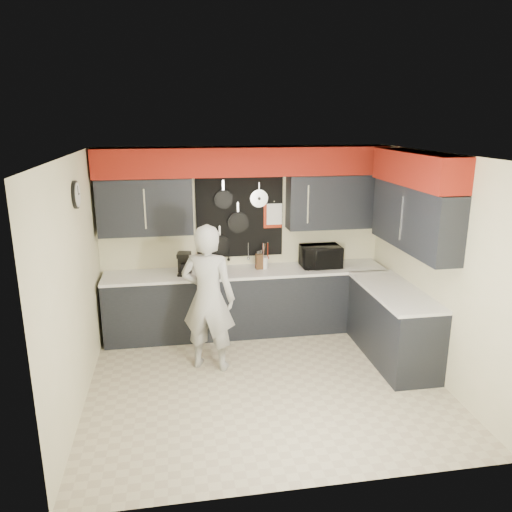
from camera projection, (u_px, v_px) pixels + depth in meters
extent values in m
plane|color=#BDB393|center=(265.00, 382.00, 5.80)|extent=(4.00, 4.00, 0.00)
cube|color=beige|center=(243.00, 239.00, 7.11)|extent=(4.00, 0.01, 2.60)
cube|color=black|center=(145.00, 207.00, 6.61)|extent=(1.24, 0.32, 0.75)
cube|color=black|center=(334.00, 202.00, 7.02)|extent=(1.34, 0.32, 0.75)
cube|color=maroon|center=(245.00, 162.00, 6.64)|extent=(3.94, 0.36, 0.38)
cube|color=black|center=(240.00, 217.00, 7.00)|extent=(1.22, 0.03, 1.15)
cylinder|color=black|center=(223.00, 199.00, 6.86)|extent=(0.26, 0.04, 0.26)
cylinder|color=black|center=(238.00, 222.00, 6.98)|extent=(0.30, 0.04, 0.30)
cylinder|color=black|center=(220.00, 245.00, 7.02)|extent=(0.27, 0.04, 0.27)
cylinder|color=silver|center=(259.00, 198.00, 6.94)|extent=(0.25, 0.02, 0.25)
cube|color=#AC270D|center=(273.00, 216.00, 7.06)|extent=(0.26, 0.01, 0.34)
cube|color=white|center=(274.00, 214.00, 7.04)|extent=(0.22, 0.01, 0.30)
cylinder|color=silver|center=(209.00, 252.00, 7.04)|extent=(0.01, 0.01, 0.20)
cylinder|color=silver|center=(229.00, 251.00, 7.08)|extent=(0.01, 0.01, 0.20)
cylinder|color=silver|center=(248.00, 251.00, 7.13)|extent=(0.01, 0.01, 0.20)
cylinder|color=silver|center=(268.00, 250.00, 7.17)|extent=(0.01, 0.01, 0.20)
cube|color=beige|center=(435.00, 267.00, 5.77)|extent=(0.01, 3.50, 2.60)
cube|color=black|center=(414.00, 218.00, 5.89)|extent=(0.32, 1.70, 0.75)
cube|color=maroon|center=(417.00, 169.00, 5.73)|extent=(0.36, 1.70, 0.38)
cube|color=beige|center=(75.00, 286.00, 5.13)|extent=(0.01, 3.50, 2.60)
cylinder|color=black|center=(76.00, 195.00, 5.28)|extent=(0.04, 0.30, 0.30)
cylinder|color=white|center=(78.00, 195.00, 5.28)|extent=(0.01, 0.26, 0.26)
cube|color=black|center=(247.00, 303.00, 7.06)|extent=(3.90, 0.60, 0.88)
cube|color=white|center=(247.00, 272.00, 6.92)|extent=(3.90, 0.63, 0.04)
cube|color=black|center=(393.00, 325.00, 6.28)|extent=(0.60, 1.60, 0.88)
cube|color=white|center=(394.00, 291.00, 6.16)|extent=(0.63, 1.60, 0.04)
cube|color=black|center=(250.00, 335.00, 6.92)|extent=(3.90, 0.06, 0.10)
imported|color=black|center=(321.00, 256.00, 7.05)|extent=(0.56, 0.38, 0.30)
cube|color=#3B2113|center=(259.00, 262.00, 6.97)|extent=(0.10, 0.10, 0.21)
cylinder|color=white|center=(264.00, 263.00, 7.00)|extent=(0.13, 0.13, 0.16)
cube|color=black|center=(185.00, 274.00, 6.73)|extent=(0.20, 0.23, 0.03)
cube|color=black|center=(184.00, 262.00, 6.76)|extent=(0.17, 0.09, 0.28)
cube|color=black|center=(184.00, 255.00, 6.66)|extent=(0.20, 0.23, 0.06)
cylinder|color=black|center=(185.00, 268.00, 6.69)|extent=(0.10, 0.10, 0.13)
imported|color=#9E9F9C|center=(208.00, 298.00, 5.92)|extent=(0.77, 0.64, 1.80)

